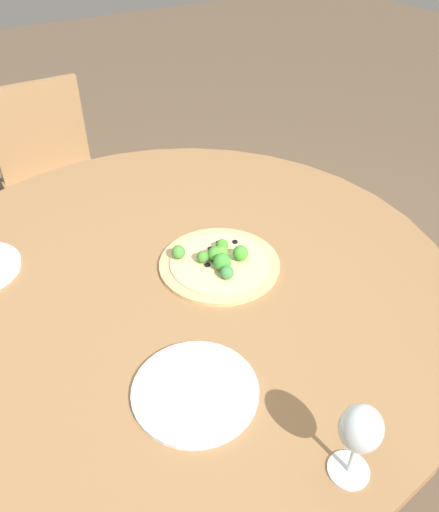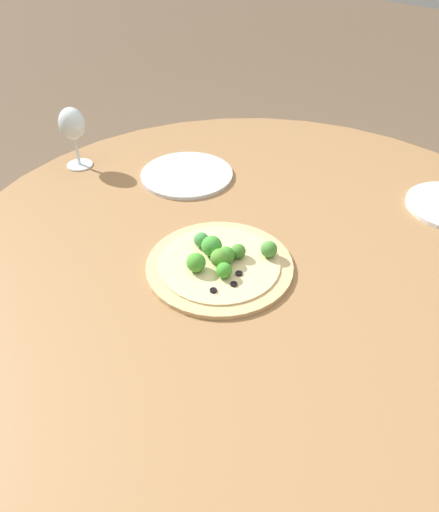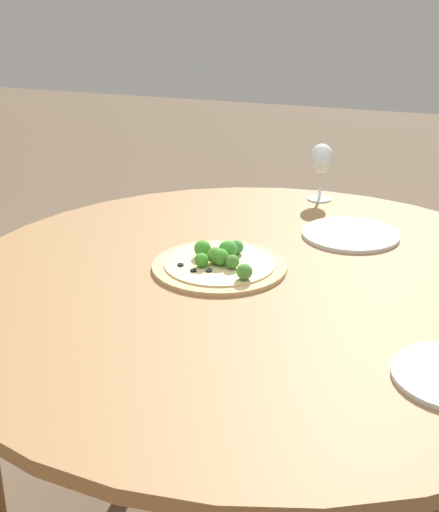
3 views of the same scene
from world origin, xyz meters
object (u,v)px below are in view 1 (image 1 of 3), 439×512
Objects in this scene: pizza at (219,262)px; plate_near at (195,391)px; wine_glass at (359,431)px; chair at (56,181)px.

plate_near is at bearing -128.98° from pizza.
wine_glass reaches higher than plate_near.
chair is 1.15m from pizza.
pizza is at bearing -84.54° from chair.
plate_near is (-0.13, -1.41, 0.26)m from chair.
chair reaches higher than pizza.
chair is at bearing 84.67° from plate_near.
pizza is at bearing 79.22° from wine_glass.
wine_glass is at bearing -100.78° from pizza.
chair reaches higher than plate_near.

